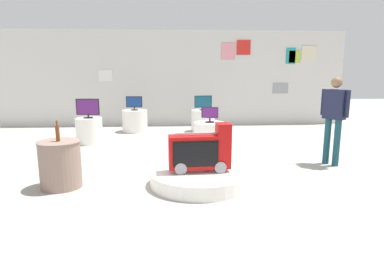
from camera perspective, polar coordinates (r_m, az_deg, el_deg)
name	(u,v)px	position (r m, az deg, el deg)	size (l,w,h in m)	color
ground_plane	(177,174)	(5.99, -2.48, -5.99)	(30.00, 30.00, 0.00)	#B2ADA3
back_wall_display	(174,78)	(11.19, -2.99, 10.06)	(11.22, 0.13, 3.04)	silver
main_display_pedestal	(199,178)	(5.43, 1.24, -6.63)	(1.57, 1.57, 0.22)	white
novelty_firetruck_tv	(201,152)	(5.31, 1.47, -2.31)	(0.98, 0.38, 0.76)	gray
display_pedestal_left_rear	(210,136)	(7.70, 2.98, 0.37)	(0.72, 0.72, 0.64)	white
tv_on_left_rear	(210,114)	(7.61, 3.03, 4.11)	(0.37, 0.20, 0.35)	black
display_pedestal_center_rear	(203,121)	(10.06, 1.87, 3.01)	(0.70, 0.70, 0.64)	white
tv_on_center_rear	(203,102)	(9.99, 1.89, 6.08)	(0.52, 0.22, 0.42)	black
display_pedestal_right_rear	(89,131)	(8.78, -16.91, 1.27)	(0.65, 0.65, 0.64)	white
tv_on_right_rear	(88,108)	(8.70, -17.13, 4.94)	(0.57, 0.23, 0.47)	black
display_pedestal_far_right	(135,121)	(10.17, -9.59, 2.94)	(0.74, 0.74, 0.64)	white
tv_on_far_right	(134,103)	(10.10, -9.70, 5.94)	(0.47, 0.21, 0.41)	black
side_table_round	(60,164)	(5.62, -21.28, -4.00)	(0.65, 0.65, 0.73)	gray
bottle_on_side_table	(58,133)	(5.51, -21.67, 0.88)	(0.06, 0.06, 0.32)	brown
shopper_browsing_near_truck	(334,114)	(6.92, 22.79, 3.80)	(0.38, 0.47, 1.67)	#194751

